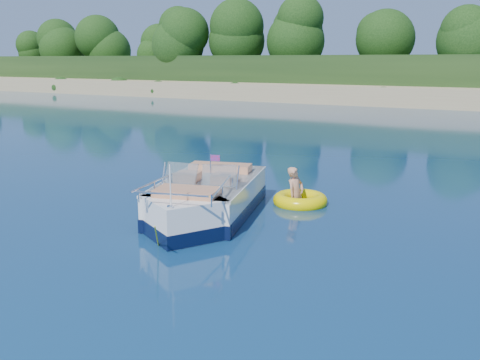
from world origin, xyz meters
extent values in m
plane|color=#0A2247|center=(0.00, 0.00, 0.00)|extent=(160.00, 160.00, 0.00)
cylinder|color=black|center=(-45.00, 41.00, 2.90)|extent=(0.44, 0.44, 2.80)
sphere|color=black|center=(-45.00, 41.00, 5.56)|extent=(4.62, 4.62, 4.62)
cylinder|color=black|center=(-18.00, 40.50, 3.10)|extent=(0.44, 0.44, 3.20)
sphere|color=black|center=(-18.00, 40.50, 6.14)|extent=(5.28, 5.28, 5.28)
cube|color=white|center=(-3.16, 2.85, 0.30)|extent=(2.93, 4.16, 1.05)
cube|color=white|center=(-2.68, 1.14, 0.30)|extent=(1.92, 1.92, 1.05)
cube|color=black|center=(-3.16, 2.85, 0.16)|extent=(2.97, 4.21, 0.30)
cube|color=black|center=(-2.68, 1.14, 0.16)|extent=(1.96, 1.96, 0.30)
cube|color=tan|center=(-3.24, 3.14, 0.60)|extent=(2.24, 2.97, 0.10)
cube|color=white|center=(-3.16, 2.85, 0.80)|extent=(2.97, 4.17, 0.06)
cube|color=black|center=(-3.71, 4.84, 0.35)|extent=(0.62, 0.48, 0.90)
cube|color=#8C9EA5|center=(-3.40, 2.06, 1.09)|extent=(0.80, 0.36, 0.48)
cube|color=#8C9EA5|center=(-2.54, 2.30, 1.09)|extent=(0.82, 0.55, 0.48)
cube|color=tan|center=(-3.52, 2.49, 0.83)|extent=(0.67, 0.67, 0.40)
cube|color=tan|center=(-2.66, 2.73, 0.83)|extent=(0.67, 0.67, 0.40)
cube|color=tan|center=(-3.42, 3.81, 0.83)|extent=(1.64, 0.95, 0.38)
cube|color=tan|center=(-2.73, 1.32, 0.81)|extent=(1.47, 1.07, 0.34)
cylinder|color=white|center=(-2.47, 0.41, 1.25)|extent=(0.03, 0.03, 0.85)
cube|color=red|center=(-2.62, 2.28, 1.48)|extent=(0.22, 0.07, 0.14)
cube|color=silver|center=(-2.46, 0.36, 0.86)|extent=(0.11, 0.08, 0.05)
cylinder|color=yellow|center=(-2.51, -0.02, 0.35)|extent=(0.65, 0.89, 0.76)
torus|color=#FFE200|center=(-1.56, 4.67, 0.09)|extent=(1.77, 1.77, 0.37)
torus|color=#B60922|center=(-1.56, 4.67, 0.11)|extent=(1.45, 1.45, 0.12)
imported|color=tan|center=(-1.66, 4.65, 0.00)|extent=(0.53, 0.87, 1.59)
camera|label=1|loc=(3.57, -7.63, 3.62)|focal=40.00mm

